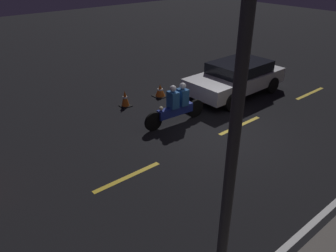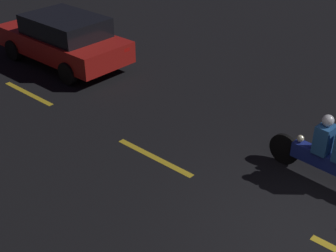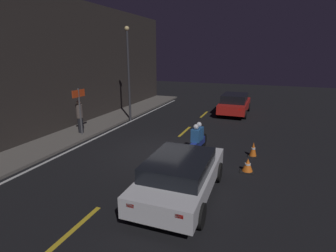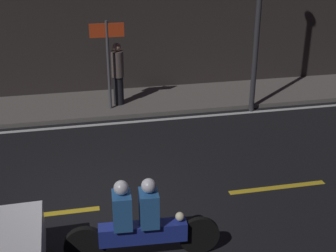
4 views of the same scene
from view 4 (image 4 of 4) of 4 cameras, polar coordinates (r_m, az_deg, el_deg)
ground_plane at (r=8.78m, az=-8.36°, el=-9.89°), size 56.00×56.00×0.00m
raised_curb at (r=13.46m, az=-10.10°, el=2.47°), size 28.00×2.16×0.12m
lane_dash_c at (r=8.80m, az=-14.96°, el=-10.40°), size 2.00×0.14×0.01m
lane_dash_d at (r=9.56m, az=13.19°, el=-7.29°), size 2.00×0.14×0.01m
lane_solid_kerb at (r=12.25m, az=-9.77°, el=0.05°), size 25.20×0.14×0.01m
motorcycle at (r=7.20m, az=-3.61°, el=-11.71°), size 2.40×0.41×1.39m
pedestrian at (r=13.00m, az=-6.13°, el=6.38°), size 0.34×0.34×1.74m
shop_sign at (r=12.50m, az=-7.37°, el=9.42°), size 0.90×0.08×2.40m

